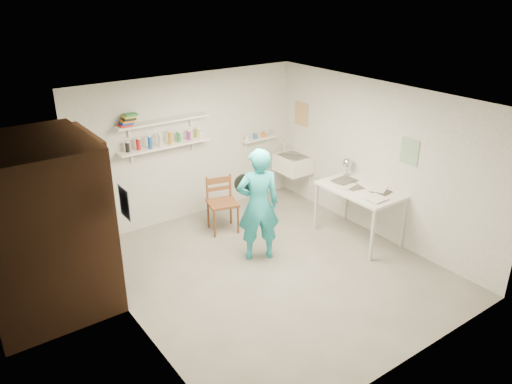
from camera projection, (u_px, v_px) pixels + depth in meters
floor at (273, 271)px, 6.97m from camera, size 4.00×4.50×0.02m
ceiling at (275, 99)px, 6.01m from camera, size 4.00×4.50×0.02m
wall_back at (190, 147)px, 8.18m from camera, size 4.00×0.02×2.40m
wall_front at (417, 267)px, 4.81m from camera, size 4.00×0.02×2.40m
wall_left at (128, 234)px, 5.42m from camera, size 0.02×4.50×2.40m
wall_right at (379, 161)px, 7.57m from camera, size 0.02×4.50×2.40m
doorway_recess at (98, 216)px, 6.29m from camera, size 0.02×0.90×2.00m
corridor_box at (39, 227)px, 5.89m from camera, size 1.40×1.50×2.10m
door_lintel at (89, 135)px, 5.88m from camera, size 0.06×1.05×0.10m
door_jamb_near at (114, 230)px, 5.93m from camera, size 0.06×0.10×2.00m
door_jamb_far at (87, 202)px, 6.67m from camera, size 0.06×0.10×2.00m
shelf_lower at (165, 146)px, 7.75m from camera, size 1.50×0.22×0.03m
shelf_upper at (163, 121)px, 7.59m from camera, size 1.50×0.22×0.03m
ledge_shelf at (259, 139)px, 8.86m from camera, size 0.70×0.14×0.03m
poster_left at (124, 203)px, 5.33m from camera, size 0.01×0.28×0.36m
poster_right_a at (301, 114)px, 8.76m from camera, size 0.01×0.34×0.42m
poster_right_b at (410, 152)px, 7.03m from camera, size 0.01×0.30×0.38m
belfast_sink at (293, 164)px, 8.90m from camera, size 0.48×0.60×0.30m
man at (258, 205)px, 6.98m from camera, size 0.72×0.61×1.67m
wall_clock at (245, 184)px, 6.97m from camera, size 0.29×0.15×0.30m
wooden_chair at (223, 203)px, 7.88m from camera, size 0.54×0.53×0.96m
work_table at (358, 214)px, 7.67m from camera, size 0.76×1.26×0.84m
desk_lamp at (347, 163)px, 7.90m from camera, size 0.16×0.16×0.16m
spray_cans at (165, 140)px, 7.71m from camera, size 1.29×0.06×0.17m
book_stack at (128, 120)px, 7.26m from camera, size 0.28×0.14×0.17m
ledge_pots at (259, 135)px, 8.84m from camera, size 0.48×0.07×0.09m
papers at (361, 188)px, 7.49m from camera, size 0.30×0.22×0.03m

